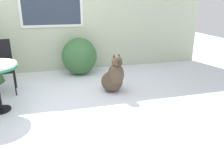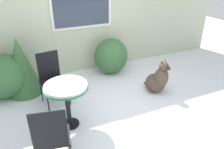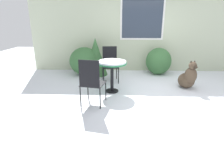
# 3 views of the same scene
# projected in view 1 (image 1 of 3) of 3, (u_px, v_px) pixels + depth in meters

# --- Properties ---
(ground_plane) EXTENTS (16.00, 16.00, 0.00)m
(ground_plane) POSITION_uv_depth(u_px,v_px,m) (64.00, 106.00, 3.81)
(ground_plane) COLOR white
(house_wall) EXTENTS (8.00, 0.10, 2.81)m
(house_wall) POSITION_uv_depth(u_px,v_px,m) (55.00, 14.00, 5.36)
(house_wall) COLOR #B2BC9E
(house_wall) RESTS_ON ground_plane
(shrub_middle) EXTENTS (0.85, 0.75, 0.91)m
(shrub_middle) POSITION_uv_depth(u_px,v_px,m) (79.00, 56.00, 5.35)
(shrub_middle) COLOR #386638
(shrub_middle) RESTS_ON ground_plane
(patio_chair_near_table) EXTENTS (0.53, 0.53, 1.04)m
(patio_chair_near_table) POSITION_uv_depth(u_px,v_px,m) (1.00, 65.00, 4.27)
(patio_chair_near_table) COLOR black
(patio_chair_near_table) RESTS_ON ground_plane
(dog) EXTENTS (0.55, 0.65, 0.79)m
(dog) POSITION_uv_depth(u_px,v_px,m) (114.00, 78.00, 4.33)
(dog) COLOR #4C3D2D
(dog) RESTS_ON ground_plane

